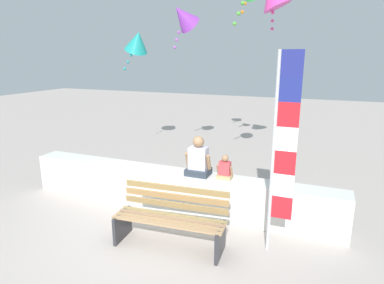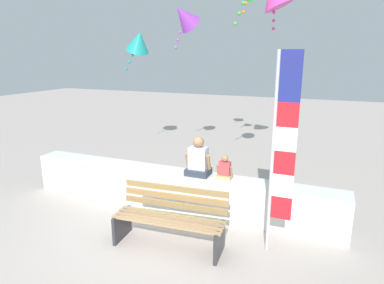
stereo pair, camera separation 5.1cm
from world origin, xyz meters
The scene contains 8 objects.
ground_plane centered at (0.00, 0.00, 0.00)m, with size 40.00×40.00×0.00m, color #B0A39C.
seawall_ledge centered at (0.00, 1.20, 0.38)m, with size 6.18×0.47×0.76m, color silver.
park_bench centered at (0.50, 0.04, 0.42)m, with size 1.76×0.73×0.88m.
person_adult centered at (0.51, 1.18, 1.04)m, with size 0.47×0.35×0.72m.
person_child centered at (1.01, 1.18, 0.93)m, with size 0.28×0.21×0.43m.
flag_banner centered at (2.02, 0.45, 1.63)m, with size 0.34×0.05×2.94m.
kite_teal centered at (-2.36, 4.01, 3.24)m, with size 1.02×0.98×1.14m.
kite_purple centered at (-0.89, 3.75, 3.79)m, with size 0.89×0.97×1.16m.
Camera 2 is at (2.58, -4.11, 2.85)m, focal length 30.95 mm.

